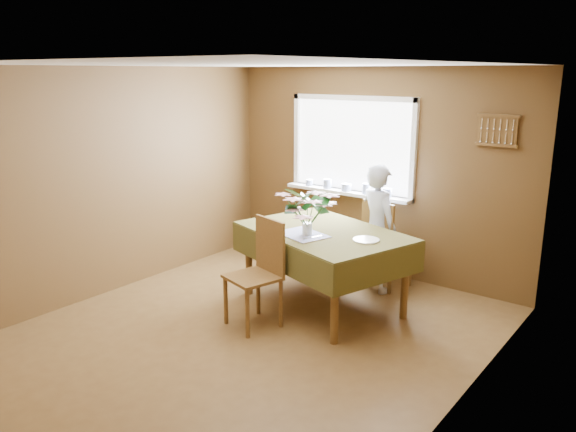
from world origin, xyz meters
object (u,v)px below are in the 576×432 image
Objects in this scene: seated_woman at (378,228)px; dining_table at (323,240)px; chair_near at (260,269)px; flower_bouquet at (307,208)px; chair_far at (383,241)px.

dining_table is at bearing 92.69° from seated_woman.
flower_bouquet reaches higher than chair_near.
flower_bouquet is at bearing 82.58° from chair_near.
chair_near is at bearing -91.86° from dining_table.
flower_bouquet is (-0.04, -0.23, 0.39)m from dining_table.
dining_table is 0.45m from flower_bouquet.
seated_woman is at bearing 90.00° from dining_table.
seated_woman is 2.87× the size of flower_bouquet.
seated_woman is at bearing 86.52° from chair_far.
seated_woman is at bearing 87.56° from chair_near.
chair_near is at bearing 91.77° from seated_woman.
flower_bouquet reaches higher than dining_table.
seated_woman is (0.47, 1.49, 0.16)m from chair_near.
chair_far is 0.20m from seated_woman.
chair_far is at bearing 87.75° from chair_near.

